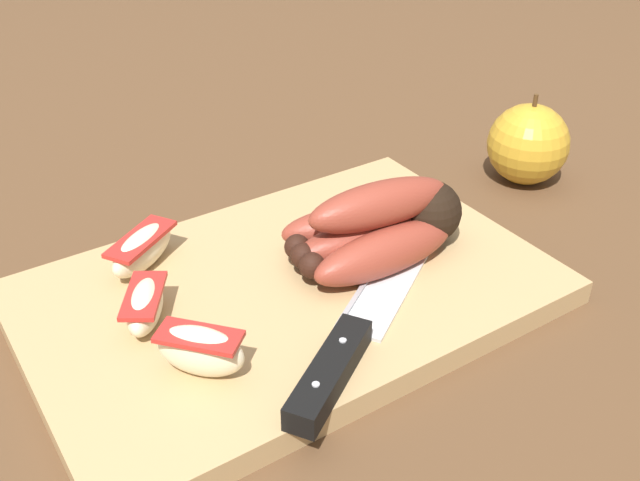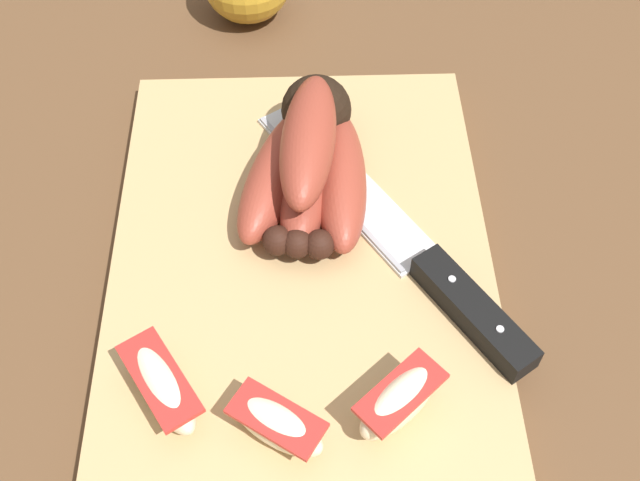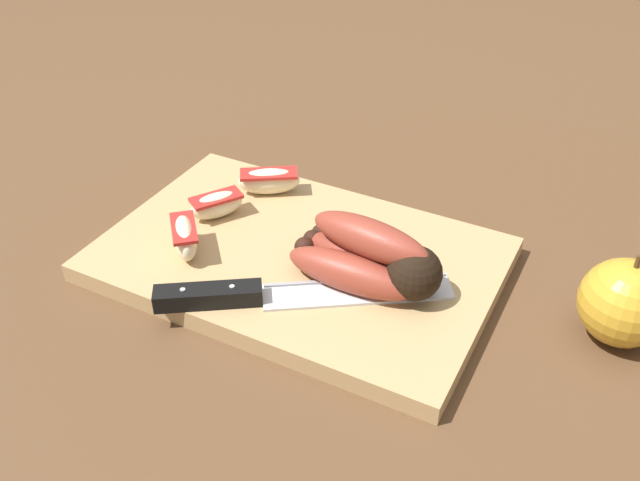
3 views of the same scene
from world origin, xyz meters
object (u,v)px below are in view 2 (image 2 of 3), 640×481
Objects in this scene: chefs_knife at (424,263)px; apple_wedge_far at (399,401)px; apple_wedge_middle at (162,385)px; banana_bunch at (309,159)px; apple_wedge_near at (278,424)px.

apple_wedge_far is (-0.11, 0.03, 0.01)m from chefs_knife.
banana_bunch is at bearing -28.33° from apple_wedge_middle.
apple_wedge_near is at bearing 98.14° from apple_wedge_far.
apple_wedge_near is at bearing 173.40° from banana_bunch.
apple_wedge_near is 0.07m from apple_wedge_far.
banana_bunch is 2.10× the size of apple_wedge_middle.
apple_wedge_far reaches higher than apple_wedge_near.
banana_bunch is 2.40× the size of apple_wedge_near.
apple_wedge_far is (0.01, -0.07, 0.00)m from apple_wedge_near.
banana_bunch is 0.20m from apple_wedge_near.
apple_wedge_near reaches higher than chefs_knife.
apple_wedge_far reaches higher than chefs_knife.
chefs_knife is at bearing -40.25° from apple_wedge_near.
banana_bunch reaches higher than apple_wedge_far.
banana_bunch reaches higher than apple_wedge_middle.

